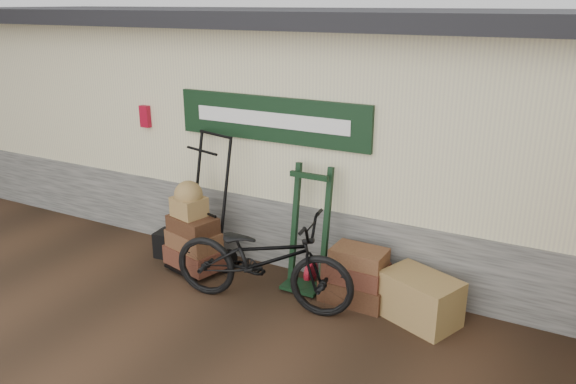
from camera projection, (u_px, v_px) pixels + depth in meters
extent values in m
plane|color=black|center=(253.00, 303.00, 6.47)|extent=(80.00, 80.00, 0.00)
cube|color=#4C4C47|center=(347.00, 197.00, 8.62)|extent=(14.00, 3.54, 0.90)
cube|color=beige|center=(350.00, 100.00, 8.13)|extent=(14.00, 3.50, 2.10)
cube|color=black|center=(349.00, 17.00, 7.64)|extent=(14.40, 4.10, 0.20)
cube|color=black|center=(271.00, 119.00, 6.78)|extent=(2.60, 0.06, 0.55)
cube|color=white|center=(270.00, 120.00, 6.76)|extent=(2.10, 0.01, 0.18)
cube|color=maroon|center=(146.00, 116.00, 7.73)|extent=(0.14, 0.10, 0.30)
cube|color=brown|center=(420.00, 299.00, 6.05)|extent=(0.94, 0.78, 0.52)
cube|color=black|center=(170.00, 244.00, 7.62)|extent=(0.38, 0.34, 0.35)
imported|color=black|center=(262.00, 254.00, 6.27)|extent=(1.06, 2.23, 1.25)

